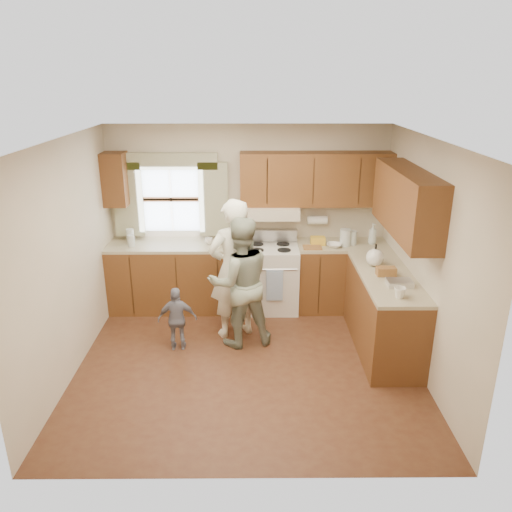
{
  "coord_description": "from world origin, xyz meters",
  "views": [
    {
      "loc": [
        0.07,
        -4.95,
        3.1
      ],
      "look_at": [
        0.1,
        0.4,
        1.15
      ],
      "focal_mm": 35.0,
      "sensor_mm": 36.0,
      "label": 1
    }
  ],
  "objects_px": {
    "stove": "(270,277)",
    "woman_left": "(234,269)",
    "woman_right": "(240,282)",
    "child": "(177,319)"
  },
  "relations": [
    {
      "from": "child",
      "to": "stove",
      "type": "bearing_deg",
      "value": -139.25
    },
    {
      "from": "stove",
      "to": "woman_right",
      "type": "height_order",
      "value": "woman_right"
    },
    {
      "from": "woman_right",
      "to": "child",
      "type": "height_order",
      "value": "woman_right"
    },
    {
      "from": "stove",
      "to": "woman_right",
      "type": "xyz_separation_m",
      "value": [
        -0.39,
        -0.97,
        0.33
      ]
    },
    {
      "from": "stove",
      "to": "woman_left",
      "type": "bearing_deg",
      "value": -122.06
    },
    {
      "from": "child",
      "to": "woman_left",
      "type": "bearing_deg",
      "value": -154.83
    },
    {
      "from": "woman_left",
      "to": "stove",
      "type": "bearing_deg",
      "value": -146.46
    },
    {
      "from": "stove",
      "to": "woman_left",
      "type": "height_order",
      "value": "woman_left"
    },
    {
      "from": "stove",
      "to": "woman_left",
      "type": "xyz_separation_m",
      "value": [
        -0.47,
        -0.75,
        0.41
      ]
    },
    {
      "from": "stove",
      "to": "woman_right",
      "type": "relative_size",
      "value": 0.67
    }
  ]
}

